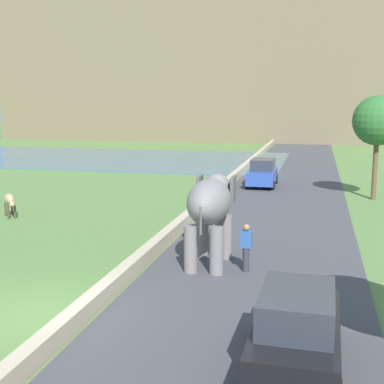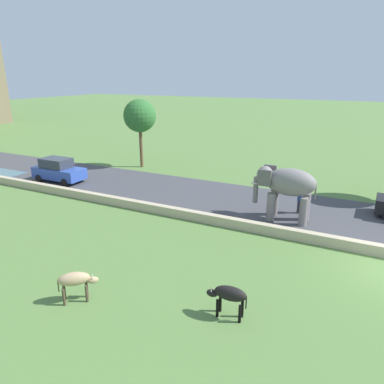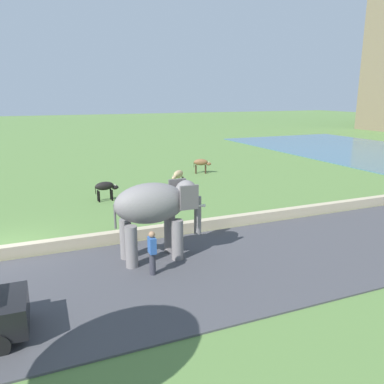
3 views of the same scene
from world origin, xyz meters
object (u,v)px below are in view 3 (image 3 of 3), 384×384
at_px(cow_brown, 201,163).
at_px(cow_black, 105,187).
at_px(person_beside_elephant, 152,252).
at_px(cow_tan, 178,175).
at_px(elephant, 157,208).

distance_m(cow_brown, cow_black, 10.09).
height_order(person_beside_elephant, cow_black, person_beside_elephant).
height_order(cow_brown, cow_tan, same).
distance_m(elephant, cow_black, 9.27).
xyz_separation_m(person_beside_elephant, cow_tan, (-12.08, 5.54, -0.04)).
bearing_deg(elephant, cow_black, -178.71).
height_order(person_beside_elephant, cow_brown, person_beside_elephant).
xyz_separation_m(elephant, person_beside_elephant, (1.30, -0.60, -1.16)).
distance_m(elephant, cow_tan, 11.91).
height_order(elephant, cow_black, elephant).
bearing_deg(cow_black, person_beside_elephant, -2.13).
xyz_separation_m(person_beside_elephant, cow_brown, (-15.84, 8.95, -0.04)).
bearing_deg(cow_black, cow_brown, 121.95).
bearing_deg(elephant, cow_tan, 155.36).
distance_m(person_beside_elephant, cow_tan, 13.29).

